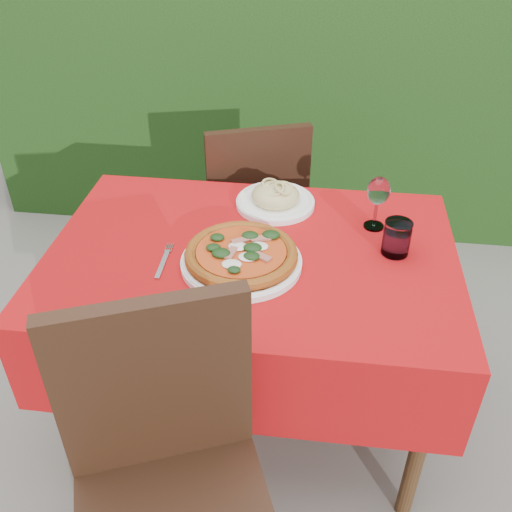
# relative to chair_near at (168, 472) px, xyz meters

# --- Properties ---
(ground) EXTENTS (60.00, 60.00, 0.00)m
(ground) POSITION_rel_chair_near_xyz_m (0.11, 0.67, -0.57)
(ground) COLOR #67635D
(ground) RESTS_ON ground
(hedge) EXTENTS (3.20, 0.55, 1.78)m
(hedge) POSITION_rel_chair_near_xyz_m (0.11, 2.22, 0.34)
(hedge) COLOR black
(hedge) RESTS_ON ground
(dining_table) EXTENTS (1.26, 0.86, 0.75)m
(dining_table) POSITION_rel_chair_near_xyz_m (0.11, 0.67, 0.02)
(dining_table) COLOR #4B2B18
(dining_table) RESTS_ON ground
(chair_near) EXTENTS (0.59, 0.59, 1.00)m
(chair_near) POSITION_rel_chair_near_xyz_m (0.00, 0.00, 0.00)
(chair_near) COLOR black
(chair_near) RESTS_ON ground
(chair_far) EXTENTS (0.53, 0.53, 0.91)m
(chair_far) POSITION_rel_chair_near_xyz_m (0.03, 1.32, -0.05)
(chair_far) COLOR black
(chair_far) RESTS_ON ground
(pizza_plate) EXTENTS (0.37, 0.37, 0.07)m
(pizza_plate) POSITION_rel_chair_near_xyz_m (0.09, 0.60, 0.20)
(pizza_plate) COLOR white
(pizza_plate) RESTS_ON dining_table
(pasta_plate) EXTENTS (0.27, 0.27, 0.08)m
(pasta_plate) POSITION_rel_chair_near_xyz_m (0.15, 0.96, 0.20)
(pasta_plate) COLOR white
(pasta_plate) RESTS_ON dining_table
(water_glass) EXTENTS (0.08, 0.08, 0.11)m
(water_glass) POSITION_rel_chair_near_xyz_m (0.54, 0.72, 0.22)
(water_glass) COLOR silver
(water_glass) RESTS_ON dining_table
(wine_glass) EXTENTS (0.07, 0.07, 0.18)m
(wine_glass) POSITION_rel_chair_near_xyz_m (0.49, 0.86, 0.30)
(wine_glass) COLOR silver
(wine_glass) RESTS_ON dining_table
(fork) EXTENTS (0.03, 0.19, 0.01)m
(fork) POSITION_rel_chair_near_xyz_m (-0.15, 0.57, 0.18)
(fork) COLOR silver
(fork) RESTS_ON dining_table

